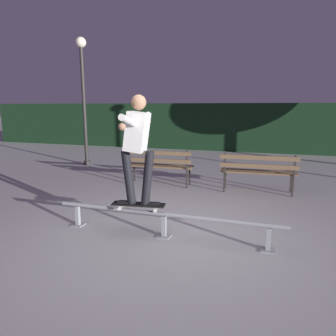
# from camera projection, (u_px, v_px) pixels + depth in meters

# --- Properties ---
(ground_plane) EXTENTS (90.00, 90.00, 0.00)m
(ground_plane) POSITION_uv_depth(u_px,v_px,m) (165.00, 235.00, 4.54)
(ground_plane) COLOR #ADAAA8
(hedge_backdrop) EXTENTS (24.00, 1.20, 1.98)m
(hedge_backdrop) POSITION_uv_depth(u_px,v_px,m) (235.00, 127.00, 13.21)
(hedge_backdrop) COLOR black
(hedge_backdrop) RESTS_ON ground
(grind_rail) EXTENTS (3.39, 0.18, 0.37)m
(grind_rail) POSITION_uv_depth(u_px,v_px,m) (164.00, 218.00, 4.44)
(grind_rail) COLOR gray
(grind_rail) RESTS_ON ground
(skateboard) EXTENTS (0.80, 0.31, 0.09)m
(skateboard) POSITION_uv_depth(u_px,v_px,m) (139.00, 205.00, 4.53)
(skateboard) COLOR black
(skateboard) RESTS_ON grind_rail
(skateboarder) EXTENTS (0.63, 1.40, 1.56)m
(skateboarder) POSITION_uv_depth(u_px,v_px,m) (137.00, 141.00, 4.34)
(skateboarder) COLOR black
(skateboarder) RESTS_ON skateboard
(park_bench_leftmost) EXTENTS (1.62, 0.49, 0.88)m
(park_bench_leftmost) POSITION_uv_depth(u_px,v_px,m) (158.00, 163.00, 7.30)
(park_bench_leftmost) COLOR #282623
(park_bench_leftmost) RESTS_ON ground
(park_bench_left_center) EXTENTS (1.62, 0.49, 0.88)m
(park_bench_left_center) POSITION_uv_depth(u_px,v_px,m) (258.00, 169.00, 6.62)
(park_bench_left_center) COLOR #282623
(park_bench_left_center) RESTS_ON ground
(lamp_post_left) EXTENTS (0.32, 0.32, 3.90)m
(lamp_post_left) POSITION_uv_depth(u_px,v_px,m) (83.00, 86.00, 9.56)
(lamp_post_left) COLOR #282623
(lamp_post_left) RESTS_ON ground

